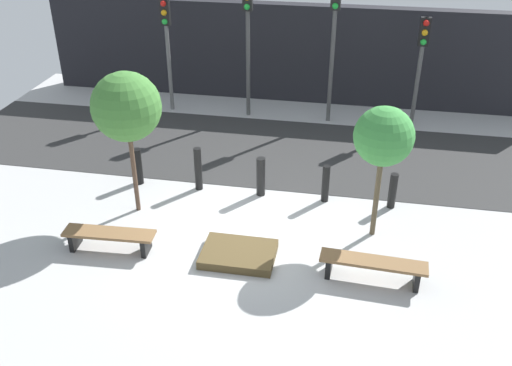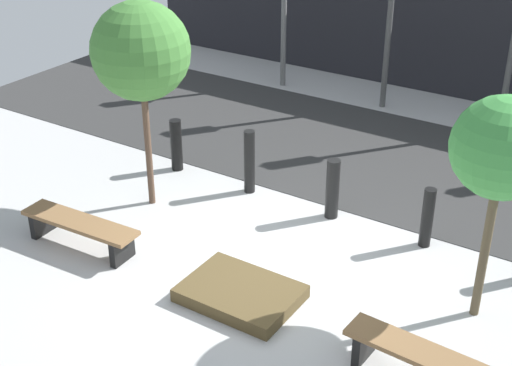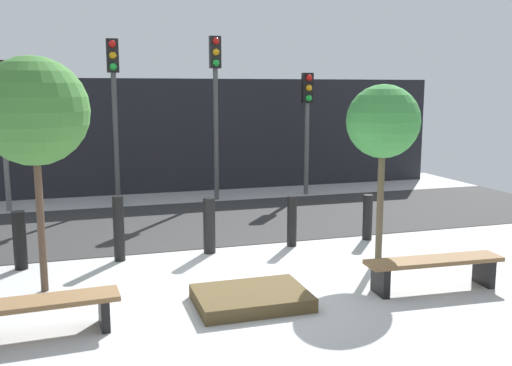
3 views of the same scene
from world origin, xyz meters
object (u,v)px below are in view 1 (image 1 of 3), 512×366
(planter_bed, at_px, (239,254))
(traffic_light_west, at_px, (167,35))
(bollard_far_right, at_px, (393,191))
(bollard_left, at_px, (198,169))
(bollard_center, at_px, (261,177))
(bench_right, at_px, (373,266))
(bench_left, at_px, (110,237))
(bollard_far_left, at_px, (138,166))
(bollard_right, at_px, (326,184))
(tree_behind_left_bench, at_px, (126,107))
(traffic_light_mid_east, at_px, (334,28))
(traffic_light_mid_west, at_px, (248,27))
(traffic_light_east, at_px, (421,53))
(tree_behind_right_bench, at_px, (384,137))

(planter_bed, bearing_deg, traffic_light_west, 117.18)
(bollard_far_right, bearing_deg, bollard_left, 180.00)
(planter_bed, distance_m, bollard_center, 2.54)
(bench_right, bearing_deg, planter_bed, 178.69)
(bench_left, relative_size, bollard_far_left, 2.03)
(bench_left, xyz_separation_m, bollard_right, (4.12, 2.71, 0.14))
(tree_behind_left_bench, distance_m, bollard_center, 3.49)
(bench_left, xyz_separation_m, traffic_light_mid_east, (3.84, 7.39, 2.48))
(bollard_far_left, height_order, traffic_light_west, traffic_light_west)
(traffic_light_mid_west, distance_m, traffic_light_east, 4.94)
(bollard_center, bearing_deg, bench_left, -133.99)
(bollard_far_left, bearing_deg, bollard_far_right, 0.00)
(bollard_far_left, xyz_separation_m, traffic_light_mid_east, (4.25, 4.68, 2.33))
(tree_behind_right_bench, height_order, bollard_far_right, tree_behind_right_bench)
(tree_behind_left_bench, distance_m, traffic_light_mid_west, 6.01)
(bench_right, height_order, bollard_far_left, bollard_far_left)
(tree_behind_left_bench, xyz_separation_m, tree_behind_right_bench, (5.22, -0.00, -0.23))
(tree_behind_left_bench, relative_size, traffic_light_east, 1.01)
(bollard_far_left, distance_m, traffic_light_mid_west, 5.50)
(bench_left, relative_size, bollard_right, 2.05)
(bench_left, height_order, bollard_far_left, bollard_far_left)
(traffic_light_mid_west, height_order, traffic_light_east, traffic_light_mid_west)
(tree_behind_right_bench, distance_m, traffic_light_mid_west, 7.01)
(bollard_left, distance_m, traffic_light_east, 7.20)
(traffic_light_east, bearing_deg, traffic_light_mid_west, 179.98)
(tree_behind_right_bench, bearing_deg, bollard_left, 164.30)
(bench_left, bearing_deg, bollard_far_right, 22.60)
(tree_behind_right_bench, bearing_deg, bollard_far_left, 168.37)
(bench_right, xyz_separation_m, traffic_light_mid_east, (-1.38, 7.39, 2.46))
(bench_left, bearing_deg, traffic_light_east, 46.46)
(bollard_right, bearing_deg, bench_right, -67.82)
(traffic_light_mid_west, bearing_deg, traffic_light_mid_east, 0.01)
(tree_behind_left_bench, bearing_deg, tree_behind_right_bench, -0.00)
(bench_left, xyz_separation_m, planter_bed, (2.61, 0.20, -0.22))
(bench_left, relative_size, tree_behind_right_bench, 0.65)
(bench_left, relative_size, traffic_light_mid_east, 0.46)
(planter_bed, relative_size, bollard_left, 1.35)
(bench_right, relative_size, traffic_light_mid_west, 0.51)
(bollard_center, bearing_deg, tree_behind_right_bench, -23.92)
(bench_left, xyz_separation_m, bollard_far_right, (5.63, 2.71, 0.11))
(traffic_light_east, bearing_deg, bench_right, -98.31)
(bollard_far_right, xyz_separation_m, traffic_light_mid_east, (-1.79, 4.68, 2.37))
(planter_bed, distance_m, traffic_light_west, 8.40)
(traffic_light_mid_west, bearing_deg, tree_behind_right_bench, -56.66)
(bollard_far_left, bearing_deg, tree_behind_right_bench, -11.63)
(bench_right, height_order, traffic_light_east, traffic_light_east)
(bollard_center, height_order, traffic_light_west, traffic_light_west)
(tree_behind_left_bench, xyz_separation_m, bollard_left, (1.10, 1.16, -1.95))
(bollard_left, distance_m, traffic_light_mid_west, 5.17)
(bollard_right, relative_size, traffic_light_mid_west, 0.23)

